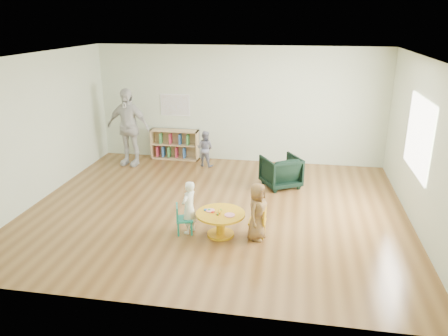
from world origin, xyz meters
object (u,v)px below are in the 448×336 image
object	(u,v)px
child_left	(189,207)
toddler	(205,149)
bookshelf	(175,144)
adult_caretaker	(128,127)
kid_chair_left	(182,218)
kid_chair_right	(260,221)
armchair	(281,171)
child_right	(257,212)
activity_table	(221,220)

from	to	relation	value
child_left	toddler	distance (m)	3.43
bookshelf	adult_caretaker	size ratio (longest dim) A/B	0.65
kid_chair_left	kid_chair_right	world-z (taller)	kid_chair_right
kid_chair_right	armchair	bearing A→B (deg)	-3.17
kid_chair_left	bookshelf	size ratio (longest dim) A/B	0.42
kid_chair_right	toddler	world-z (taller)	toddler
kid_chair_left	adult_caretaker	bearing A→B (deg)	-163.07
armchair	child_right	bearing A→B (deg)	53.41
activity_table	armchair	xyz separation A→B (m)	(0.87, 2.38, 0.05)
kid_chair_left	bookshelf	bearing A→B (deg)	-179.31
child_left	child_right	world-z (taller)	child_right
activity_table	bookshelf	xyz separation A→B (m)	(-1.88, 3.87, 0.09)
kid_chair_right	armchair	distance (m)	2.31
armchair	adult_caretaker	bearing A→B (deg)	-43.21
armchair	activity_table	bearing A→B (deg)	39.77
kid_chair_left	kid_chair_right	bearing A→B (deg)	78.29
bookshelf	adult_caretaker	xyz separation A→B (m)	(-0.95, -0.64, 0.56)
bookshelf	activity_table	bearing A→B (deg)	-64.06
child_left	toddler	bearing A→B (deg)	-151.35
kid_chair_right	child_left	distance (m)	1.19
bookshelf	kid_chair_right	bearing A→B (deg)	-56.38
child_left	child_right	size ratio (longest dim) A/B	0.95
child_right	adult_caretaker	bearing A→B (deg)	63.19
adult_caretaker	kid_chair_left	bearing A→B (deg)	-48.25
kid_chair_right	toddler	xyz separation A→B (m)	(-1.63, 3.34, 0.16)
armchair	adult_caretaker	world-z (taller)	adult_caretaker
kid_chair_left	toddler	bearing A→B (deg)	168.96
kid_chair_right	armchair	xyz separation A→B (m)	(0.23, 2.30, 0.06)
child_left	adult_caretaker	world-z (taller)	adult_caretaker
kid_chair_left	toddler	world-z (taller)	toddler
armchair	child_right	distance (m)	2.41
kid_chair_left	toddler	xyz separation A→B (m)	(-0.36, 3.45, 0.16)
child_left	adult_caretaker	bearing A→B (deg)	-123.53
bookshelf	armchair	xyz separation A→B (m)	(2.75, -1.49, -0.03)
toddler	adult_caretaker	size ratio (longest dim) A/B	0.47
armchair	adult_caretaker	xyz separation A→B (m)	(-3.70, 0.85, 0.60)
child_right	toddler	world-z (taller)	child_right
adult_caretaker	child_right	bearing A→B (deg)	-35.47
activity_table	bookshelf	bearing A→B (deg)	115.94
activity_table	armchair	bearing A→B (deg)	70.02
activity_table	armchair	distance (m)	2.53
child_right	activity_table	bearing A→B (deg)	105.53
child_left	child_right	distance (m)	1.13
kid_chair_right	adult_caretaker	bearing A→B (deg)	50.31
bookshelf	toddler	size ratio (longest dim) A/B	1.38
kid_chair_right	child_left	xyz separation A→B (m)	(-1.17, -0.06, 0.18)
armchair	adult_caretaker	size ratio (longest dim) A/B	0.39
kid_chair_left	armchair	world-z (taller)	armchair
toddler	adult_caretaker	distance (m)	1.91
kid_chair_right	armchair	size ratio (longest dim) A/B	0.70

